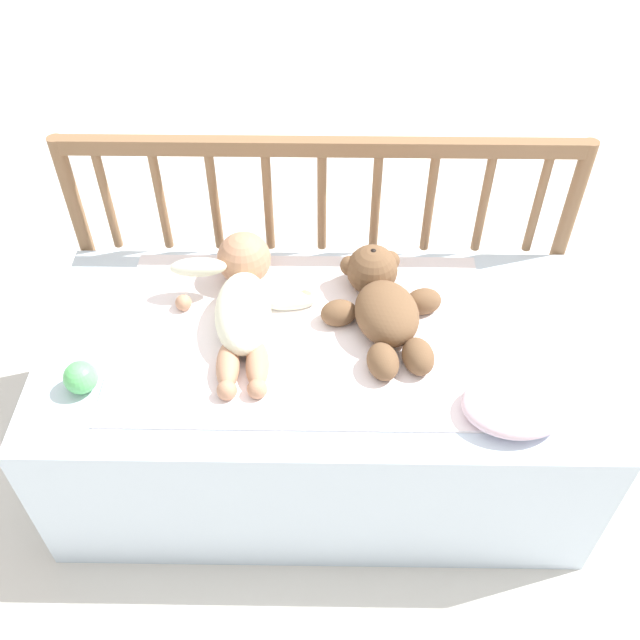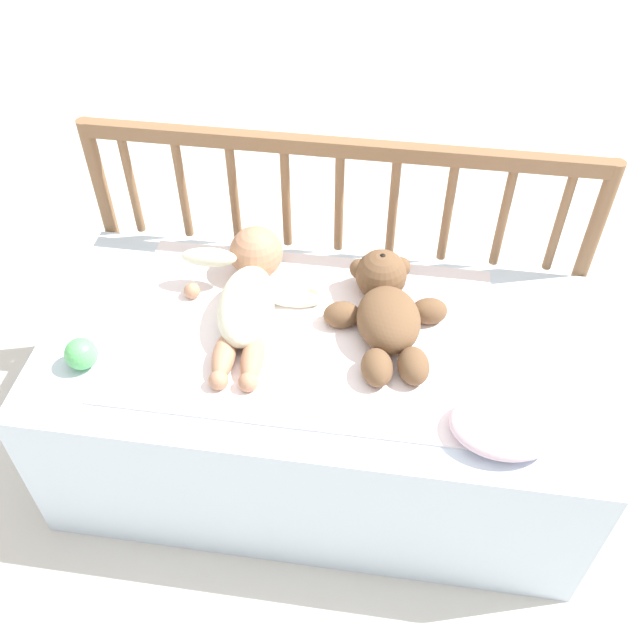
% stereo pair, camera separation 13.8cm
% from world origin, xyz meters
% --- Properties ---
extents(ground_plane, '(12.00, 12.00, 0.00)m').
position_xyz_m(ground_plane, '(0.00, 0.00, 0.00)').
color(ground_plane, silver).
extents(crib_mattress, '(1.22, 0.61, 0.43)m').
position_xyz_m(crib_mattress, '(0.00, 0.00, 0.22)').
color(crib_mattress, silver).
rests_on(crib_mattress, ground_plane).
extents(crib_rail, '(1.22, 0.04, 0.74)m').
position_xyz_m(crib_rail, '(0.00, 0.33, 0.53)').
color(crib_rail, brown).
rests_on(crib_rail, ground_plane).
extents(blanket, '(0.82, 0.52, 0.01)m').
position_xyz_m(blanket, '(-0.04, 0.03, 0.43)').
color(blanket, white).
rests_on(blanket, crib_mattress).
extents(teddy_bear, '(0.28, 0.37, 0.12)m').
position_xyz_m(teddy_bear, '(0.14, 0.08, 0.48)').
color(teddy_bear, brown).
rests_on(teddy_bear, crib_mattress).
extents(baby, '(0.33, 0.44, 0.13)m').
position_xyz_m(baby, '(-0.17, 0.09, 0.48)').
color(baby, '#EAEACC').
rests_on(baby, crib_mattress).
extents(toy_ball, '(0.07, 0.07, 0.07)m').
position_xyz_m(toy_ball, '(-0.48, -0.13, 0.47)').
color(toy_ball, '#59BF66').
rests_on(toy_ball, crib_mattress).
extents(small_pillow, '(0.21, 0.16, 0.06)m').
position_xyz_m(small_pillow, '(0.38, -0.19, 0.46)').
color(small_pillow, silver).
rests_on(small_pillow, crib_mattress).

